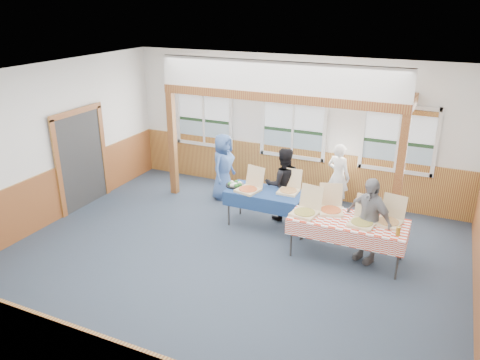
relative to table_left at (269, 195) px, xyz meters
name	(u,v)px	position (x,y,z in m)	size (l,w,h in m)	color
floor	(227,261)	(-0.18, -1.57, -0.70)	(8.00, 8.00, 0.00)	#293443
ceiling	(225,78)	(-0.18, -1.57, 2.50)	(8.00, 8.00, 0.00)	white
wall_back	(294,127)	(-0.18, 1.93, 0.90)	(8.00, 8.00, 0.00)	silver
wall_front	(73,290)	(-0.18, -5.07, 0.90)	(8.00, 8.00, 0.00)	silver
wall_left	(44,147)	(-4.18, -1.57, 0.90)	(8.00, 8.00, 0.00)	silver
wainscot_back	(291,170)	(-0.18, 1.91, -0.15)	(7.98, 0.05, 1.10)	brown
wainscot_left	(53,196)	(-4.15, -1.57, -0.15)	(0.05, 6.98, 1.10)	brown
cased_opening	(81,160)	(-4.14, -0.67, 0.35)	(0.06, 1.30, 2.10)	#2D2D2D
window_left	(204,114)	(-2.48, 1.89, 0.98)	(1.56, 0.10, 1.46)	silver
window_mid	(293,124)	(-0.18, 1.89, 0.98)	(1.56, 0.10, 1.46)	silver
window_right	(399,135)	(2.12, 1.89, 0.98)	(1.56, 0.10, 1.46)	silver
post_left	(173,144)	(-2.68, 0.73, 0.50)	(0.15, 0.15, 2.40)	#632916
post_right	(399,176)	(2.32, 0.73, 0.50)	(0.15, 0.15, 2.40)	#632916
cross_beam	(276,97)	(-0.18, 0.73, 1.79)	(5.15, 0.18, 0.18)	#632916
table_left	(269,195)	(0.00, 0.00, 0.00)	(1.86, 1.31, 0.76)	#2D2D2D
table_right	(348,222)	(1.69, -0.58, 0.01)	(2.18, 1.69, 0.76)	#2D2D2D
pizza_box_a	(249,188)	(-0.39, -0.11, 0.13)	(0.51, 0.58, 0.45)	beige
pizza_box_b	(289,189)	(0.35, 0.16, 0.13)	(0.38, 0.47, 0.42)	beige
pizza_box_c	(306,210)	(0.95, -0.68, 0.13)	(0.50, 0.58, 0.47)	beige
pizza_box_d	(331,208)	(1.33, -0.39, 0.13)	(0.55, 0.61, 0.45)	beige
pizza_box_e	(363,221)	(1.95, -0.66, 0.13)	(0.46, 0.54, 0.45)	beige
pizza_box_f	(389,220)	(2.35, -0.44, 0.13)	(0.49, 0.56, 0.44)	beige
veggie_tray	(235,185)	(-0.75, 0.00, 0.09)	(0.39, 0.39, 0.09)	black
drink_glass	(398,231)	(2.54, -0.83, 0.14)	(0.07, 0.07, 0.15)	#996D19
woman_white	(338,176)	(1.02, 1.49, 0.04)	(0.53, 0.35, 1.46)	white
woman_black	(283,184)	(0.11, 0.47, 0.07)	(0.75, 0.58, 1.54)	black
man_blue	(223,167)	(-1.48, 0.93, 0.07)	(0.75, 0.49, 1.53)	#3D5D99
person_grey	(368,220)	(2.01, -0.49, 0.08)	(0.91, 0.38, 1.54)	gray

